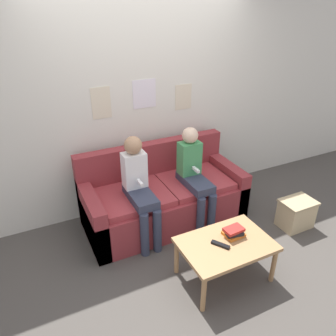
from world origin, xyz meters
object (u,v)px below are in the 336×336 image
object	(u,v)px
person_right	(194,173)
storage_box	(296,214)
coffee_table	(226,247)
tv_remote	(220,245)
couch	(163,198)
person_left	(139,186)

from	to	relation	value
person_right	storage_box	size ratio (longest dim) A/B	3.00
coffee_table	tv_remote	bearing A→B (deg)	-172.67
couch	person_right	world-z (taller)	person_right
coffee_table	storage_box	distance (m)	1.24
tv_remote	storage_box	world-z (taller)	tv_remote
couch	person_left	world-z (taller)	person_left
storage_box	tv_remote	bearing A→B (deg)	-166.84
tv_remote	couch	bearing A→B (deg)	59.88
coffee_table	person_right	bearing A→B (deg)	78.85
coffee_table	storage_box	world-z (taller)	coffee_table
couch	coffee_table	world-z (taller)	couch
person_right	person_left	bearing A→B (deg)	179.73
coffee_table	person_left	bearing A→B (deg)	118.30
person_left	tv_remote	world-z (taller)	person_left
person_left	storage_box	world-z (taller)	person_left
couch	coffee_table	size ratio (longest dim) A/B	2.19
couch	person_left	size ratio (longest dim) A/B	1.58
couch	person_left	xyz separation A→B (m)	(-0.35, -0.19, 0.36)
coffee_table	storage_box	size ratio (longest dim) A/B	2.19
coffee_table	storage_box	xyz separation A→B (m)	(1.19, 0.28, -0.19)
couch	storage_box	world-z (taller)	couch
couch	tv_remote	world-z (taller)	couch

